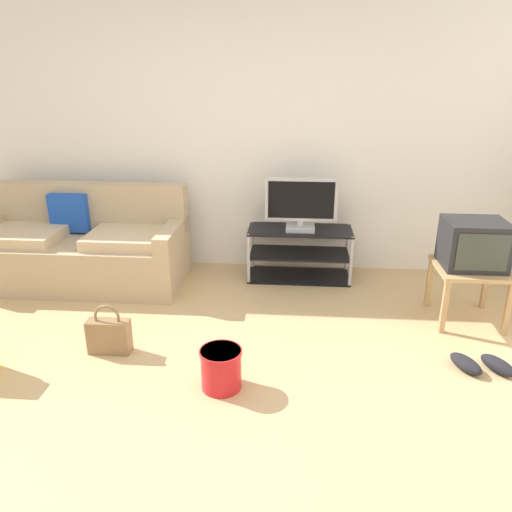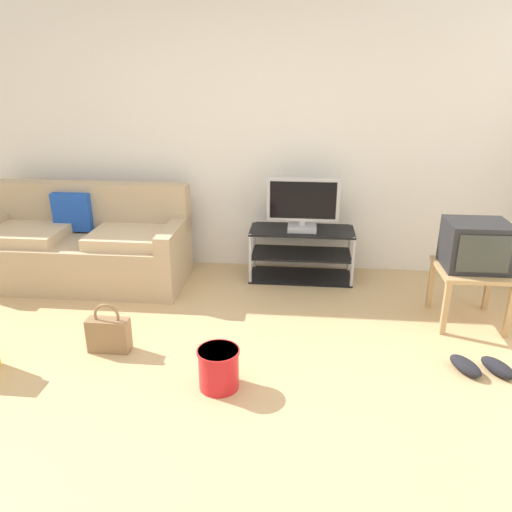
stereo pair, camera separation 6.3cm
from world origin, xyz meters
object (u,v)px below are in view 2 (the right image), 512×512
(crt_tv, at_px, (476,245))
(tv_stand, at_px, (301,254))
(cleaning_bucket, at_px, (219,367))
(handbag, at_px, (109,334))
(sneakers_pair, at_px, (482,367))
(couch, at_px, (85,246))
(side_table, at_px, (471,277))
(flat_tv, at_px, (303,205))

(crt_tv, bearing_deg, tv_stand, 150.56)
(crt_tv, xyz_separation_m, cleaning_bucket, (-1.80, -1.08, -0.49))
(handbag, bearing_deg, sneakers_pair, -0.64)
(crt_tv, bearing_deg, couch, 171.52)
(couch, relative_size, handbag, 5.13)
(sneakers_pair, bearing_deg, handbag, 179.36)
(side_table, height_order, cleaning_bucket, side_table)
(flat_tv, distance_m, side_table, 1.55)
(couch, bearing_deg, handbag, -60.54)
(flat_tv, xyz_separation_m, sneakers_pair, (1.22, -1.47, -0.68))
(couch, distance_m, tv_stand, 2.04)
(cleaning_bucket, bearing_deg, handbag, 157.50)
(handbag, bearing_deg, flat_tv, 47.27)
(couch, bearing_deg, side_table, -8.75)
(couch, xyz_separation_m, tv_stand, (2.03, 0.25, -0.09))
(flat_tv, height_order, crt_tv, flat_tv)
(couch, relative_size, crt_tv, 4.17)
(side_table, height_order, sneakers_pair, side_table)
(tv_stand, distance_m, cleaning_bucket, 1.89)
(couch, relative_size, side_table, 3.64)
(tv_stand, height_order, sneakers_pair, tv_stand)
(couch, distance_m, crt_tv, 3.39)
(flat_tv, height_order, cleaning_bucket, flat_tv)
(crt_tv, xyz_separation_m, sneakers_pair, (-0.10, -0.75, -0.59))
(side_table, bearing_deg, crt_tv, 90.00)
(handbag, bearing_deg, couch, 119.46)
(handbag, height_order, cleaning_bucket, handbag)
(sneakers_pair, bearing_deg, crt_tv, 82.25)
(tv_stand, relative_size, crt_tv, 2.14)
(couch, height_order, tv_stand, couch)
(side_table, relative_size, handbag, 1.41)
(tv_stand, distance_m, side_table, 1.53)
(side_table, relative_size, crt_tv, 1.15)
(couch, xyz_separation_m, flat_tv, (2.03, 0.22, 0.39))
(cleaning_bucket, bearing_deg, sneakers_pair, 10.75)
(flat_tv, distance_m, crt_tv, 1.50)
(tv_stand, bearing_deg, side_table, -29.97)
(crt_tv, bearing_deg, cleaning_bucket, -149.20)
(tv_stand, bearing_deg, crt_tv, -29.44)
(crt_tv, xyz_separation_m, handbag, (-2.65, -0.72, -0.50))
(side_table, relative_size, sneakers_pair, 1.20)
(crt_tv, relative_size, cleaning_bucket, 1.70)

